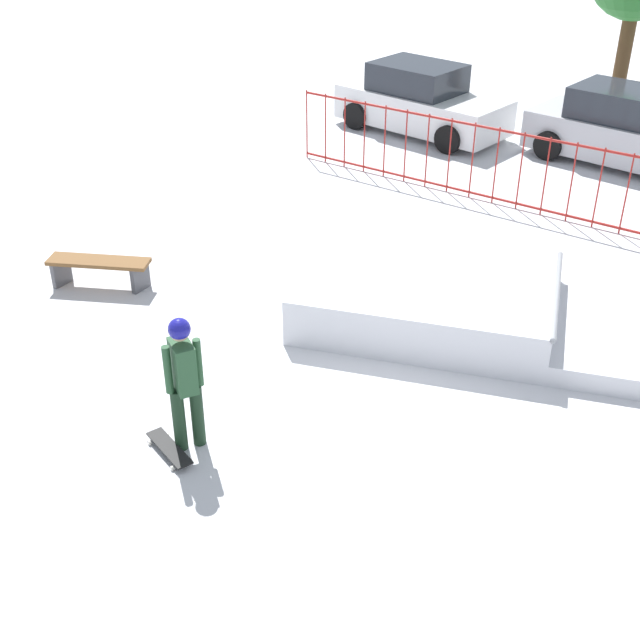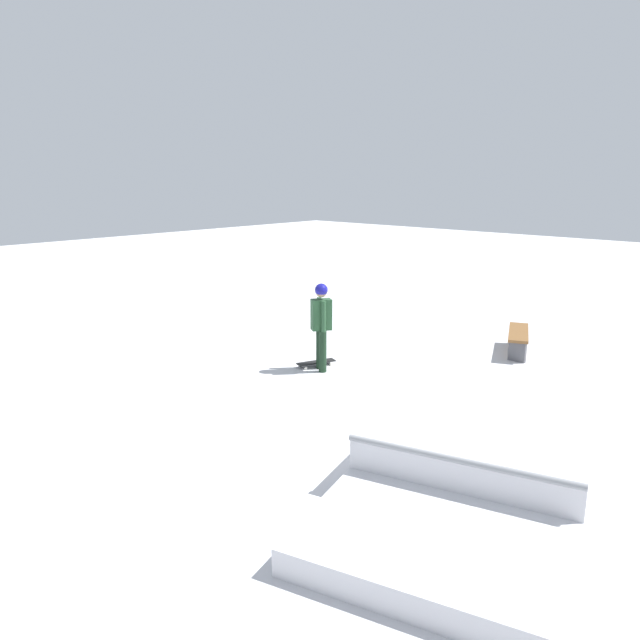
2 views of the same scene
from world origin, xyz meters
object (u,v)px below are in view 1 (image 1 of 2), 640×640
skate_ramp (460,304)px  park_bench (99,267)px  skateboard (169,448)px  parked_car_silver (625,130)px  skater (184,374)px  parked_car_white (421,102)px

skate_ramp → park_bench: 5.62m
skateboard → parked_car_silver: parked_car_silver is taller
skater → parked_car_white: skater is taller
skater → parked_car_silver: 12.63m
skate_ramp → skater: 4.58m
skate_ramp → park_bench: bearing=-175.4°
skate_ramp → skater: (-1.56, -4.25, 0.69)m
park_bench → parked_car_white: size_ratio=0.37×
parked_car_silver → skateboard: bearing=-89.0°
parked_car_silver → skater: bearing=-88.6°
skater → parked_car_silver: skater is taller
park_bench → parked_car_silver: 11.58m
skate_ramp → skater: bearing=-125.5°
park_bench → parked_car_white: 9.90m
park_bench → parked_car_white: parked_car_white is taller
skate_ramp → skater: skater is taller
skateboard → parked_car_white: (-2.75, 12.44, 0.65)m
skate_ramp → skateboard: size_ratio=7.21×
skater → skateboard: size_ratio=2.11×
skateboard → parked_car_silver: size_ratio=0.19×
skate_ramp → parked_car_white: bearing=103.8°
skater → park_bench: skater is taller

